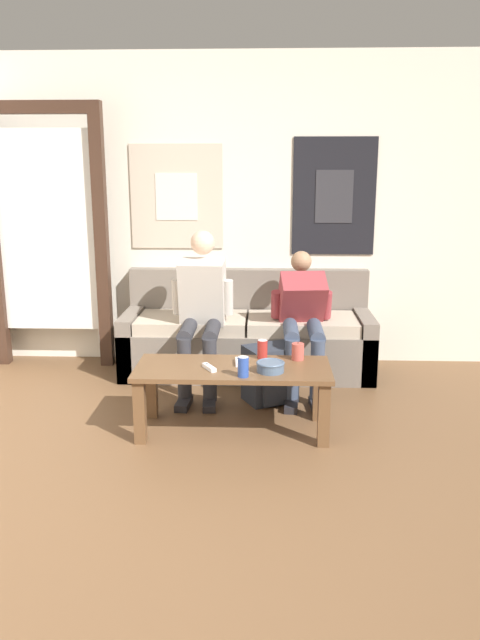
# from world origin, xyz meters

# --- Properties ---
(ground_plane) EXTENTS (18.00, 18.00, 0.00)m
(ground_plane) POSITION_xyz_m (0.00, 0.00, 0.00)
(ground_plane) COLOR brown
(wall_back) EXTENTS (10.00, 0.07, 2.55)m
(wall_back) POSITION_xyz_m (0.00, 3.00, 1.28)
(wall_back) COLOR silver
(wall_back) RESTS_ON ground_plane
(door_frame) EXTENTS (1.00, 0.10, 2.15)m
(door_frame) POSITION_xyz_m (-1.42, 2.78, 1.20)
(door_frame) COLOR #382319
(door_frame) RESTS_ON ground_plane
(couch) EXTENTS (2.01, 0.71, 0.81)m
(couch) POSITION_xyz_m (0.24, 2.65, 0.28)
(couch) COLOR #70665B
(couch) RESTS_ON ground_plane
(coffee_table) EXTENTS (1.22, 0.51, 0.43)m
(coffee_table) POSITION_xyz_m (0.18, 1.44, 0.35)
(coffee_table) COLOR brown
(coffee_table) RESTS_ON ground_plane
(person_seated_adult) EXTENTS (0.47, 0.81, 1.18)m
(person_seated_adult) POSITION_xyz_m (-0.10, 2.25, 0.63)
(person_seated_adult) COLOR #2D2D33
(person_seated_adult) RESTS_ON ground_plane
(person_seated_teen) EXTENTS (0.47, 0.97, 1.01)m
(person_seated_teen) POSITION_xyz_m (0.66, 2.28, 0.56)
(person_seated_teen) COLOR #384256
(person_seated_teen) RESTS_ON ground_plane
(backpack) EXTENTS (0.42, 0.39, 0.41)m
(backpack) POSITION_xyz_m (0.42, 1.97, 0.19)
(backpack) COLOR #282D38
(backpack) RESTS_ON ground_plane
(ceramic_bowl) EXTENTS (0.17, 0.17, 0.06)m
(ceramic_bowl) POSITION_xyz_m (0.41, 1.35, 0.47)
(ceramic_bowl) COLOR #475B75
(ceramic_bowl) RESTS_ON coffee_table
(pillar_candle) EXTENTS (0.08, 0.08, 0.12)m
(pillar_candle) POSITION_xyz_m (0.59, 1.60, 0.48)
(pillar_candle) COLOR #B24C42
(pillar_candle) RESTS_ON coffee_table
(drink_can_blue) EXTENTS (0.07, 0.07, 0.12)m
(drink_can_blue) POSITION_xyz_m (0.25, 1.25, 0.49)
(drink_can_blue) COLOR #28479E
(drink_can_blue) RESTS_ON coffee_table
(drink_can_red) EXTENTS (0.07, 0.07, 0.12)m
(drink_can_red) POSITION_xyz_m (0.36, 1.62, 0.49)
(drink_can_red) COLOR maroon
(drink_can_red) RESTS_ON coffee_table
(game_controller_near_left) EXTENTS (0.04, 0.15, 0.03)m
(game_controller_near_left) POSITION_xyz_m (0.21, 1.50, 0.44)
(game_controller_near_left) COLOR white
(game_controller_near_left) RESTS_ON coffee_table
(game_controller_near_right) EXTENTS (0.10, 0.14, 0.03)m
(game_controller_near_right) POSITION_xyz_m (0.04, 1.38, 0.44)
(game_controller_near_right) COLOR white
(game_controller_near_right) RESTS_ON coffee_table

